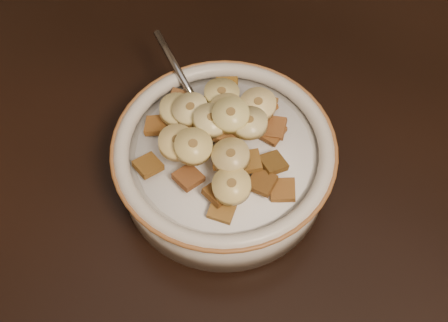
% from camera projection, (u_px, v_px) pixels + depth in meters
% --- Properties ---
extents(cereal_bowl, '(0.19, 0.19, 0.04)m').
position_uv_depth(cereal_bowl, '(224.00, 165.00, 0.51)').
color(cereal_bowl, silver).
rests_on(cereal_bowl, table).
extents(milk, '(0.15, 0.15, 0.00)m').
position_uv_depth(milk, '(224.00, 152.00, 0.49)').
color(milk, white).
rests_on(milk, cereal_bowl).
extents(spoon, '(0.06, 0.05, 0.01)m').
position_uv_depth(spoon, '(208.00, 124.00, 0.50)').
color(spoon, '#9399A1').
rests_on(spoon, cereal_bowl).
extents(cereal_square_0, '(0.02, 0.02, 0.01)m').
position_uv_depth(cereal_square_0, '(264.00, 105.00, 0.51)').
color(cereal_square_0, olive).
rests_on(cereal_square_0, milk).
extents(cereal_square_1, '(0.02, 0.02, 0.01)m').
position_uv_depth(cereal_square_1, '(180.00, 100.00, 0.51)').
color(cereal_square_1, brown).
rests_on(cereal_square_1, milk).
extents(cereal_square_2, '(0.02, 0.02, 0.01)m').
position_uv_depth(cereal_square_2, '(271.00, 132.00, 0.49)').
color(cereal_square_2, brown).
rests_on(cereal_square_2, milk).
extents(cereal_square_3, '(0.03, 0.03, 0.01)m').
position_uv_depth(cereal_square_3, '(227.00, 88.00, 0.51)').
color(cereal_square_3, brown).
rests_on(cereal_square_3, milk).
extents(cereal_square_4, '(0.03, 0.03, 0.01)m').
position_uv_depth(cereal_square_4, '(157.00, 125.00, 0.50)').
color(cereal_square_4, brown).
rests_on(cereal_square_4, milk).
extents(cereal_square_5, '(0.03, 0.03, 0.01)m').
position_uv_depth(cereal_square_5, '(224.00, 109.00, 0.49)').
color(cereal_square_5, olive).
rests_on(cereal_square_5, milk).
extents(cereal_square_6, '(0.03, 0.03, 0.01)m').
position_uv_depth(cereal_square_6, '(226.00, 159.00, 0.46)').
color(cereal_square_6, olive).
rests_on(cereal_square_6, milk).
extents(cereal_square_7, '(0.03, 0.03, 0.01)m').
position_uv_depth(cereal_square_7, '(188.00, 177.00, 0.46)').
color(cereal_square_7, brown).
rests_on(cereal_square_7, milk).
extents(cereal_square_8, '(0.02, 0.02, 0.01)m').
position_uv_depth(cereal_square_8, '(274.00, 128.00, 0.49)').
color(cereal_square_8, '#975C2D').
rests_on(cereal_square_8, milk).
extents(cereal_square_9, '(0.02, 0.02, 0.01)m').
position_uv_depth(cereal_square_9, '(222.00, 209.00, 0.45)').
color(cereal_square_9, olive).
rests_on(cereal_square_9, milk).
extents(cereal_square_10, '(0.03, 0.03, 0.01)m').
position_uv_depth(cereal_square_10, '(239.00, 116.00, 0.49)').
color(cereal_square_10, brown).
rests_on(cereal_square_10, milk).
extents(cereal_square_11, '(0.03, 0.03, 0.01)m').
position_uv_depth(cereal_square_11, '(263.00, 106.00, 0.51)').
color(cereal_square_11, '#955B20').
rests_on(cereal_square_11, milk).
extents(cereal_square_12, '(0.03, 0.03, 0.01)m').
position_uv_depth(cereal_square_12, '(148.00, 165.00, 0.47)').
color(cereal_square_12, brown).
rests_on(cereal_square_12, milk).
extents(cereal_square_13, '(0.02, 0.02, 0.01)m').
position_uv_depth(cereal_square_13, '(258.00, 118.00, 0.49)').
color(cereal_square_13, brown).
rests_on(cereal_square_13, milk).
extents(cereal_square_14, '(0.03, 0.03, 0.01)m').
position_uv_depth(cereal_square_14, '(273.00, 163.00, 0.47)').
color(cereal_square_14, brown).
rests_on(cereal_square_14, milk).
extents(cereal_square_15, '(0.03, 0.03, 0.01)m').
position_uv_depth(cereal_square_15, '(217.00, 101.00, 0.50)').
color(cereal_square_15, brown).
rests_on(cereal_square_15, milk).
extents(cereal_square_16, '(0.03, 0.03, 0.01)m').
position_uv_depth(cereal_square_16, '(195.00, 136.00, 0.48)').
color(cereal_square_16, brown).
rests_on(cereal_square_16, milk).
extents(cereal_square_17, '(0.02, 0.02, 0.01)m').
position_uv_depth(cereal_square_17, '(228.00, 134.00, 0.47)').
color(cereal_square_17, '#96592D').
rests_on(cereal_square_17, milk).
extents(cereal_square_18, '(0.02, 0.02, 0.01)m').
position_uv_depth(cereal_square_18, '(262.00, 182.00, 0.46)').
color(cereal_square_18, brown).
rests_on(cereal_square_18, milk).
extents(cereal_square_19, '(0.03, 0.03, 0.01)m').
position_uv_depth(cereal_square_19, '(249.00, 162.00, 0.47)').
color(cereal_square_19, brown).
rests_on(cereal_square_19, milk).
extents(cereal_square_20, '(0.03, 0.03, 0.01)m').
position_uv_depth(cereal_square_20, '(216.00, 127.00, 0.48)').
color(cereal_square_20, brown).
rests_on(cereal_square_20, milk).
extents(cereal_square_21, '(0.03, 0.03, 0.01)m').
position_uv_depth(cereal_square_21, '(219.00, 193.00, 0.45)').
color(cereal_square_21, brown).
rests_on(cereal_square_21, milk).
extents(cereal_square_22, '(0.03, 0.03, 0.01)m').
position_uv_depth(cereal_square_22, '(196.00, 134.00, 0.47)').
color(cereal_square_22, brown).
rests_on(cereal_square_22, milk).
extents(cereal_square_23, '(0.03, 0.03, 0.01)m').
position_uv_depth(cereal_square_23, '(283.00, 190.00, 0.46)').
color(cereal_square_23, '#905D22').
rests_on(cereal_square_23, milk).
extents(banana_slice_0, '(0.04, 0.04, 0.01)m').
position_uv_depth(banana_slice_0, '(177.00, 110.00, 0.49)').
color(banana_slice_0, '#E0D06E').
rests_on(banana_slice_0, milk).
extents(banana_slice_1, '(0.04, 0.04, 0.01)m').
position_uv_depth(banana_slice_1, '(222.00, 94.00, 0.49)').
color(banana_slice_1, beige).
rests_on(banana_slice_1, milk).
extents(banana_slice_2, '(0.04, 0.04, 0.01)m').
position_uv_depth(banana_slice_2, '(231.00, 115.00, 0.46)').
color(banana_slice_2, '#DCD385').
rests_on(banana_slice_2, milk).
extents(banana_slice_3, '(0.04, 0.04, 0.02)m').
position_uv_depth(banana_slice_3, '(228.00, 111.00, 0.48)').
color(banana_slice_3, '#E7D582').
rests_on(banana_slice_3, milk).
extents(banana_slice_4, '(0.04, 0.04, 0.01)m').
position_uv_depth(banana_slice_4, '(249.00, 123.00, 0.47)').
color(banana_slice_4, '#D3C881').
rests_on(banana_slice_4, milk).
extents(banana_slice_5, '(0.04, 0.04, 0.01)m').
position_uv_depth(banana_slice_5, '(258.00, 105.00, 0.48)').
color(banana_slice_5, '#F8D885').
rests_on(banana_slice_5, milk).
extents(banana_slice_6, '(0.04, 0.03, 0.01)m').
position_uv_depth(banana_slice_6, '(231.00, 156.00, 0.45)').
color(banana_slice_6, '#D0C48A').
rests_on(banana_slice_6, milk).
extents(banana_slice_7, '(0.03, 0.03, 0.02)m').
position_uv_depth(banana_slice_7, '(191.00, 110.00, 0.48)').
color(banana_slice_7, '#FBE59C').
rests_on(banana_slice_7, milk).
extents(banana_slice_8, '(0.04, 0.04, 0.01)m').
position_uv_depth(banana_slice_8, '(193.00, 147.00, 0.45)').
color(banana_slice_8, '#D2C07D').
rests_on(banana_slice_8, milk).
extents(banana_slice_9, '(0.04, 0.04, 0.01)m').
position_uv_depth(banana_slice_9, '(212.00, 120.00, 0.47)').
color(banana_slice_9, '#FFF1A2').
rests_on(banana_slice_9, milk).
extents(banana_slice_10, '(0.04, 0.04, 0.01)m').
position_uv_depth(banana_slice_10, '(177.00, 143.00, 0.46)').
color(banana_slice_10, '#EED07F').
rests_on(banana_slice_10, milk).
extents(banana_slice_11, '(0.04, 0.04, 0.01)m').
position_uv_depth(banana_slice_11, '(232.00, 186.00, 0.44)').
color(banana_slice_11, '#FFE381').
rests_on(banana_slice_11, milk).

